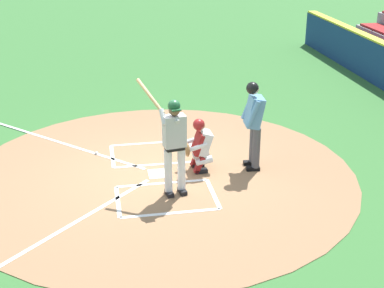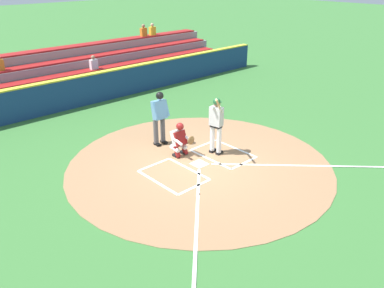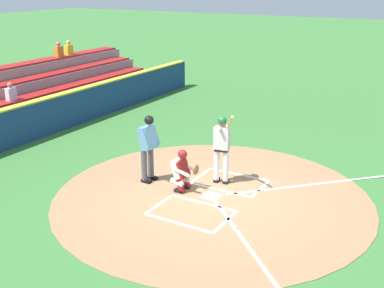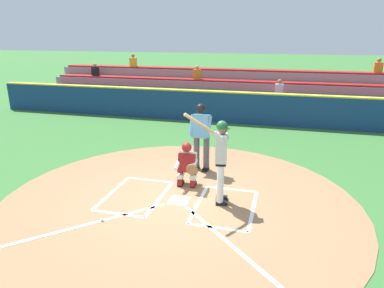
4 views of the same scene
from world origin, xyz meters
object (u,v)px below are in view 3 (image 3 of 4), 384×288
at_px(plate_umpire, 148,144).
at_px(baseball, 236,228).
at_px(catcher, 182,169).
at_px(batter, 222,145).

distance_m(plate_umpire, baseball, 3.58).
relative_size(catcher, baseball, 15.27).
relative_size(batter, baseball, 28.76).
distance_m(batter, plate_umpire, 1.96).
bearing_deg(plate_umpire, catcher, 86.25).
bearing_deg(catcher, baseball, 60.23).
distance_m(catcher, baseball, 2.47).
bearing_deg(batter, baseball, 33.84).
xyz_separation_m(catcher, plate_umpire, (-0.07, -1.10, 0.49)).
distance_m(batter, baseball, 2.76).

